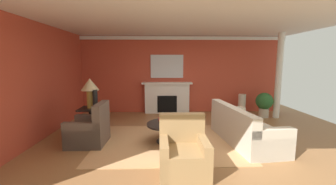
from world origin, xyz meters
TOP-DOWN VIEW (x-y plane):
  - ground_plane at (0.00, 0.00)m, footprint 9.15×9.15m
  - wall_fireplace at (0.00, 2.96)m, footprint 7.64×0.12m
  - wall_window at (-3.58, 0.30)m, footprint 0.12×6.40m
  - ceiling_panel at (0.00, 0.30)m, footprint 7.64×6.40m
  - crown_moulding at (0.00, 2.88)m, footprint 7.64×0.08m
  - area_rug at (-0.50, -0.15)m, footprint 3.30×2.52m
  - fireplace at (-0.46, 2.75)m, footprint 1.80×0.35m
  - mantel_mirror at (-0.46, 2.87)m, footprint 1.18×0.04m
  - sofa at (1.24, -0.21)m, footprint 1.14×2.19m
  - armchair_near_window at (-2.28, -0.23)m, footprint 0.81×0.81m
  - armchair_facing_fireplace at (-0.29, -1.54)m, footprint 0.81×0.81m
  - coffee_table at (-0.50, -0.15)m, footprint 1.00×1.00m
  - side_table at (-2.44, 0.42)m, footprint 0.56×0.56m
  - table_lamp at (-2.44, 0.42)m, footprint 0.44×0.44m
  - vase_on_side_table at (-2.29, 0.30)m, footprint 0.12×0.12m
  - vase_tall_corner at (2.19, 2.45)m, footprint 0.26×0.26m
  - book_red_cover at (-0.36, -0.25)m, footprint 0.29×0.23m
  - book_art_folio at (-0.62, -0.01)m, footprint 0.23×0.17m
  - potted_plant at (2.79, 2.03)m, footprint 0.56×0.56m
  - column_white at (3.18, 1.95)m, footprint 0.20×0.20m

SIDE VIEW (x-z plane):
  - ground_plane at x=0.00m, z-range 0.00..0.00m
  - area_rug at x=-0.50m, z-range 0.00..0.01m
  - sofa at x=1.24m, z-range -0.13..0.72m
  - armchair_near_window at x=-2.28m, z-range -0.17..0.78m
  - armchair_facing_fireplace at x=-0.29m, z-range -0.17..0.78m
  - coffee_table at x=-0.50m, z-range 0.11..0.56m
  - vase_tall_corner at x=2.19m, z-range 0.00..0.72m
  - side_table at x=-2.44m, z-range 0.05..0.75m
  - book_red_cover at x=-0.36m, z-range 0.45..0.49m
  - potted_plant at x=2.79m, z-range 0.08..0.91m
  - book_art_folio at x=-0.62m, z-range 0.49..0.53m
  - fireplace at x=-0.46m, z-range -0.03..1.10m
  - vase_on_side_table at x=-2.29m, z-range 0.70..1.18m
  - table_lamp at x=-2.44m, z-range 0.85..1.60m
  - wall_fireplace at x=0.00m, z-range 0.00..2.78m
  - wall_window at x=-3.58m, z-range 0.00..2.78m
  - column_white at x=3.18m, z-range 0.00..2.78m
  - mantel_mirror at x=-0.46m, z-range 1.28..2.11m
  - crown_moulding at x=0.00m, z-range 2.64..2.76m
  - ceiling_panel at x=0.00m, z-range 2.78..2.84m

